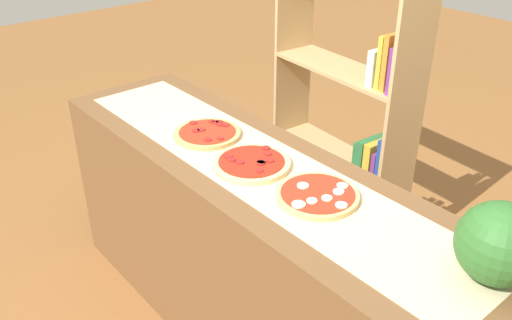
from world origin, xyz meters
TOP-DOWN VIEW (x-y plane):
  - counter at (0.00, 0.00)m, footprint 2.14×0.58m
  - parchment_paper at (0.00, 0.00)m, footprint 1.96×0.39m
  - pizza_pepperoni_0 at (-0.32, -0.00)m, footprint 0.28×0.28m
  - pizza_pepperoni_1 at (-0.00, -0.02)m, footprint 0.30×0.30m
  - pizza_mozzarella_2 at (0.32, 0.01)m, footprint 0.29×0.29m
  - watermelon at (0.91, 0.09)m, footprint 0.24×0.24m
  - bookshelf at (-0.21, 0.84)m, footprint 0.85×0.31m

SIDE VIEW (x-z plane):
  - counter at x=0.00m, z-range 0.00..0.89m
  - bookshelf at x=-0.21m, z-range -0.07..1.40m
  - parchment_paper at x=0.00m, z-range 0.89..0.89m
  - pizza_pepperoni_0 at x=-0.32m, z-range 0.89..0.91m
  - pizza_mozzarella_2 at x=0.32m, z-range 0.89..0.91m
  - pizza_pepperoni_1 at x=0.00m, z-range 0.89..0.91m
  - watermelon at x=0.91m, z-range 0.89..1.12m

